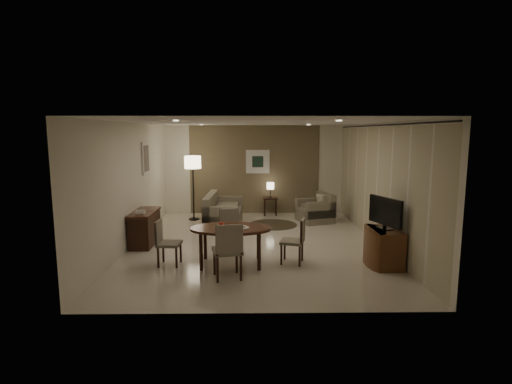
{
  "coord_description": "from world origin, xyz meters",
  "views": [
    {
      "loc": [
        -0.13,
        -8.73,
        2.49
      ],
      "look_at": [
        0.0,
        0.2,
        1.15
      ],
      "focal_mm": 28.0,
      "sensor_mm": 36.0,
      "label": 1
    }
  ],
  "objects_px": {
    "armchair": "(315,208)",
    "console_desk": "(145,228)",
    "chair_far": "(232,232)",
    "floor_lamp": "(193,188)",
    "sofa": "(224,210)",
    "chair_left": "(169,243)",
    "tv_cabinet": "(385,247)",
    "chair_near": "(227,250)",
    "dining_table": "(231,246)",
    "chair_right": "(292,241)",
    "side_table": "(270,206)"
  },
  "relations": [
    {
      "from": "chair_left",
      "to": "floor_lamp",
      "type": "xyz_separation_m",
      "value": [
        -0.1,
        3.98,
        0.49
      ]
    },
    {
      "from": "chair_far",
      "to": "floor_lamp",
      "type": "height_order",
      "value": "floor_lamp"
    },
    {
      "from": "tv_cabinet",
      "to": "floor_lamp",
      "type": "distance_m",
      "value": 5.82
    },
    {
      "from": "chair_near",
      "to": "sofa",
      "type": "distance_m",
      "value": 3.93
    },
    {
      "from": "floor_lamp",
      "to": "dining_table",
      "type": "bearing_deg",
      "value": -72.34
    },
    {
      "from": "side_table",
      "to": "dining_table",
      "type": "bearing_deg",
      "value": -102.03
    },
    {
      "from": "armchair",
      "to": "chair_far",
      "type": "bearing_deg",
      "value": -54.41
    },
    {
      "from": "dining_table",
      "to": "side_table",
      "type": "height_order",
      "value": "dining_table"
    },
    {
      "from": "tv_cabinet",
      "to": "sofa",
      "type": "height_order",
      "value": "sofa"
    },
    {
      "from": "chair_right",
      "to": "side_table",
      "type": "relative_size",
      "value": 1.6
    },
    {
      "from": "chair_left",
      "to": "floor_lamp",
      "type": "bearing_deg",
      "value": 4.92
    },
    {
      "from": "console_desk",
      "to": "chair_far",
      "type": "height_order",
      "value": "chair_far"
    },
    {
      "from": "tv_cabinet",
      "to": "chair_left",
      "type": "distance_m",
      "value": 4.06
    },
    {
      "from": "chair_right",
      "to": "side_table",
      "type": "bearing_deg",
      "value": -162.24
    },
    {
      "from": "chair_near",
      "to": "chair_left",
      "type": "bearing_deg",
      "value": -43.38
    },
    {
      "from": "console_desk",
      "to": "floor_lamp",
      "type": "relative_size",
      "value": 0.66
    },
    {
      "from": "tv_cabinet",
      "to": "chair_far",
      "type": "distance_m",
      "value": 3.03
    },
    {
      "from": "chair_right",
      "to": "floor_lamp",
      "type": "distance_m",
      "value": 4.6
    },
    {
      "from": "sofa",
      "to": "chair_far",
      "type": "bearing_deg",
      "value": -170.13
    },
    {
      "from": "sofa",
      "to": "armchair",
      "type": "xyz_separation_m",
      "value": [
        2.53,
        0.42,
        -0.03
      ]
    },
    {
      "from": "armchair",
      "to": "side_table",
      "type": "height_order",
      "value": "armchair"
    },
    {
      "from": "chair_left",
      "to": "sofa",
      "type": "distance_m",
      "value": 3.33
    },
    {
      "from": "console_desk",
      "to": "dining_table",
      "type": "distance_m",
      "value": 2.44
    },
    {
      "from": "chair_near",
      "to": "floor_lamp",
      "type": "bearing_deg",
      "value": -87.5
    },
    {
      "from": "sofa",
      "to": "side_table",
      "type": "distance_m",
      "value": 1.9
    },
    {
      "from": "chair_right",
      "to": "side_table",
      "type": "xyz_separation_m",
      "value": [
        -0.19,
        4.5,
        -0.16
      ]
    },
    {
      "from": "side_table",
      "to": "floor_lamp",
      "type": "height_order",
      "value": "floor_lamp"
    },
    {
      "from": "console_desk",
      "to": "armchair",
      "type": "height_order",
      "value": "armchair"
    },
    {
      "from": "chair_near",
      "to": "chair_far",
      "type": "xyz_separation_m",
      "value": [
        0.01,
        1.45,
        -0.04
      ]
    },
    {
      "from": "chair_far",
      "to": "armchair",
      "type": "bearing_deg",
      "value": 37.28
    },
    {
      "from": "chair_left",
      "to": "armchair",
      "type": "xyz_separation_m",
      "value": [
        3.34,
        3.65,
        -0.03
      ]
    },
    {
      "from": "tv_cabinet",
      "to": "chair_right",
      "type": "height_order",
      "value": "chair_right"
    },
    {
      "from": "console_desk",
      "to": "tv_cabinet",
      "type": "relative_size",
      "value": 1.33
    },
    {
      "from": "tv_cabinet",
      "to": "armchair",
      "type": "bearing_deg",
      "value": 100.95
    },
    {
      "from": "armchair",
      "to": "tv_cabinet",
      "type": "bearing_deg",
      "value": -6.15
    },
    {
      "from": "chair_left",
      "to": "side_table",
      "type": "xyz_separation_m",
      "value": [
        2.13,
        4.59,
        -0.15
      ]
    },
    {
      "from": "dining_table",
      "to": "armchair",
      "type": "height_order",
      "value": "armchair"
    },
    {
      "from": "armchair",
      "to": "console_desk",
      "type": "bearing_deg",
      "value": -79.15
    },
    {
      "from": "chair_left",
      "to": "side_table",
      "type": "height_order",
      "value": "chair_left"
    },
    {
      "from": "chair_left",
      "to": "chair_right",
      "type": "relative_size",
      "value": 0.98
    },
    {
      "from": "sofa",
      "to": "side_table",
      "type": "height_order",
      "value": "sofa"
    },
    {
      "from": "tv_cabinet",
      "to": "chair_left",
      "type": "xyz_separation_m",
      "value": [
        -4.06,
        0.06,
        0.08
      ]
    },
    {
      "from": "chair_near",
      "to": "chair_left",
      "type": "xyz_separation_m",
      "value": [
        -1.13,
        0.68,
        -0.07
      ]
    },
    {
      "from": "dining_table",
      "to": "chair_left",
      "type": "relative_size",
      "value": 1.8
    },
    {
      "from": "chair_far",
      "to": "sofa",
      "type": "bearing_deg",
      "value": 82.08
    },
    {
      "from": "chair_left",
      "to": "console_desk",
      "type": "bearing_deg",
      "value": 33.61
    },
    {
      "from": "dining_table",
      "to": "sofa",
      "type": "height_order",
      "value": "sofa"
    },
    {
      "from": "dining_table",
      "to": "chair_far",
      "type": "relative_size",
      "value": 1.7
    },
    {
      "from": "chair_far",
      "to": "floor_lamp",
      "type": "xyz_separation_m",
      "value": [
        -1.24,
        3.21,
        0.47
      ]
    },
    {
      "from": "armchair",
      "to": "side_table",
      "type": "relative_size",
      "value": 1.64
    }
  ]
}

